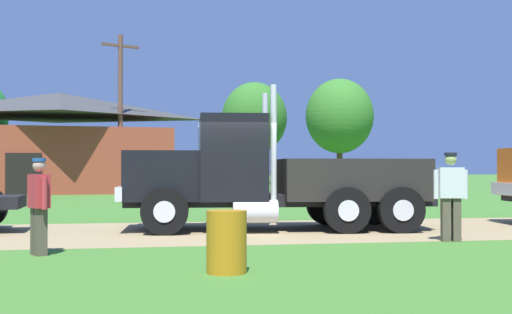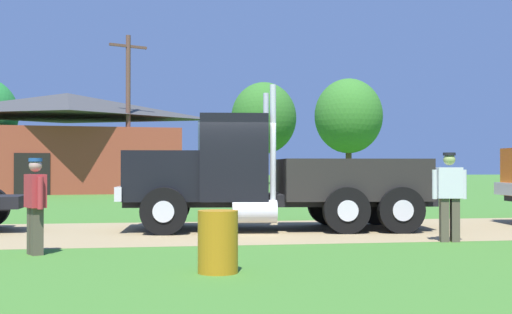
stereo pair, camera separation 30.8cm
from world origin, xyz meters
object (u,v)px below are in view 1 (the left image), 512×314
Objects in this scene: truck_foreground_white at (269,178)px; utility_pole_far at (120,110)px; visitor_standing_near at (451,192)px; visitor_by_barrel at (39,202)px; shed_building at (58,144)px; steel_barrel at (227,242)px; visitor_far_side at (366,186)px.

truck_foreground_white is 0.87× the size of utility_pole_far.
visitor_standing_near reaches higher than visitor_by_barrel.
truck_foreground_white is at bearing -73.58° from shed_building.
shed_building reaches higher than steel_barrel.
visitor_standing_near reaches higher than steel_barrel.
visitor_standing_near is 6.70m from visitor_far_side.
steel_barrel is at bearing -106.31° from truck_foreground_white.
visitor_standing_near is (3.09, -3.24, -0.25)m from truck_foreground_white.
visitor_by_barrel is 1.87× the size of steel_barrel.
visitor_far_side is at bearing -68.31° from utility_pole_far.
shed_building is (-7.45, 25.29, 1.55)m from truck_foreground_white.
shed_building is at bearing 116.85° from visitor_far_side.
steel_barrel is at bearing -80.15° from shed_building.
utility_pole_far is at bearing -40.12° from shed_building.
truck_foreground_white reaches higher than visitor_standing_near.
visitor_by_barrel is at bearing 138.70° from steel_barrel.
truck_foreground_white is at bearing 39.93° from visitor_by_barrel.
utility_pole_far reaches higher than visitor_far_side.
truck_foreground_white is 4.22× the size of visitor_standing_near.
visitor_far_side is 1.92× the size of steel_barrel.
shed_building is (-11.06, 21.85, 1.87)m from visitor_far_side.
visitor_standing_near is at bearing 33.55° from steel_barrel.
utility_pole_far is at bearing 105.27° from visitor_standing_near.
shed_building is 5.01m from utility_pole_far.
visitor_far_side is 24.57m from shed_building.
utility_pole_far is (-7.49, 18.85, 3.67)m from visitor_far_side.
shed_building reaches higher than truck_foreground_white.
truck_foreground_white reaches higher than visitor_by_barrel.
visitor_standing_near is at bearing 5.65° from visitor_by_barrel.
visitor_by_barrel is at bearing -92.02° from utility_pole_far.
visitor_standing_near is 1.08× the size of visitor_by_barrel.
truck_foreground_white is at bearing -80.12° from utility_pole_far.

